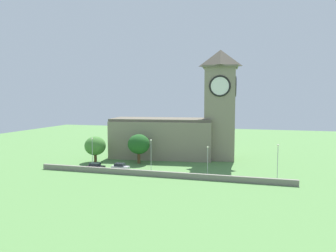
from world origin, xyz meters
TOP-DOWN VIEW (x-y plane):
  - ground_plane at (0.00, 15.00)m, footprint 200.00×200.00m
  - church at (-0.34, 20.18)m, footprint 36.88×15.23m
  - quay_barrier at (0.00, -4.02)m, footprint 58.54×0.70m
  - car_black at (-16.52, -1.71)m, footprint 4.40×2.29m
  - car_silver at (-10.35, -0.96)m, footprint 4.27×2.23m
  - streetlamp_west_end at (-19.34, 1.96)m, footprint 0.44×0.44m
  - streetlamp_west_mid at (-3.58, 1.91)m, footprint 0.44×0.44m
  - streetlamp_central at (10.12, 1.91)m, footprint 0.44×0.44m
  - streetlamp_east_mid at (25.36, 1.08)m, footprint 0.44×0.44m
  - tree_churchyard at (-21.41, 7.36)m, footprint 5.69×5.69m
  - tree_riverside_east at (-9.42, 8.98)m, footprint 5.85×5.85m

SIDE VIEW (x-z plane):
  - ground_plane at x=0.00m, z-range 0.00..0.00m
  - quay_barrier at x=0.00m, z-range 0.00..1.25m
  - car_black at x=-16.52m, z-range 0.01..1.73m
  - car_silver at x=-10.35m, z-range 0.01..1.86m
  - streetlamp_central at x=10.12m, z-range 1.13..7.52m
  - tree_churchyard at x=-21.41m, z-range 0.91..7.92m
  - streetlamp_west_end at x=-19.34m, z-range 1.20..8.56m
  - streetlamp_west_mid at x=-3.58m, z-range 1.21..8.73m
  - streetlamp_east_mid at x=25.36m, z-range 1.21..8.75m
  - tree_riverside_east at x=-9.42m, z-range 1.22..9.00m
  - church at x=-0.34m, z-range -6.17..24.58m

